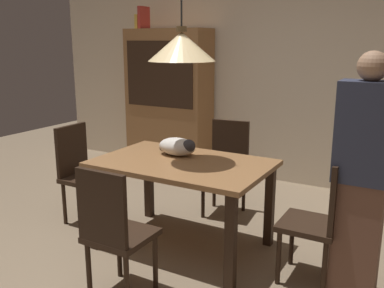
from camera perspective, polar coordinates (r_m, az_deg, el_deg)
ground at (r=3.42m, az=-6.24°, el=-16.39°), size 10.00×10.00×0.00m
back_wall at (r=5.34m, az=10.50°, el=10.64°), size 6.40×0.10×2.90m
dining_table at (r=3.52m, az=-1.29°, el=-3.90°), size 1.40×0.90×0.75m
chair_far_back at (r=4.30m, az=4.65°, el=-2.56°), size 0.44×0.44×0.93m
chair_right_side at (r=3.17m, az=16.74°, el=-9.15°), size 0.40×0.40×0.93m
chair_near_front at (r=2.90m, az=-10.40°, el=-10.99°), size 0.40×0.40×0.93m
chair_left_side at (r=4.22m, az=-14.54°, el=-3.27°), size 0.40×0.40×0.93m
cat_sleeping at (r=3.65m, az=-1.86°, el=-0.34°), size 0.39×0.23×0.16m
pendant_lamp at (r=3.35m, az=-1.38°, el=12.86°), size 0.52×0.52×1.30m
hutch_bookcase at (r=5.65m, az=-3.07°, el=5.28°), size 1.12×0.45×1.85m
book_yellow_short at (r=5.84m, az=-6.88°, el=15.81°), size 0.04×0.20×0.18m
book_red_tall at (r=5.81m, az=-6.42°, el=16.33°), size 0.04×0.22×0.28m
person_standing at (r=2.98m, az=21.61°, el=-4.46°), size 0.36×0.22×1.65m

